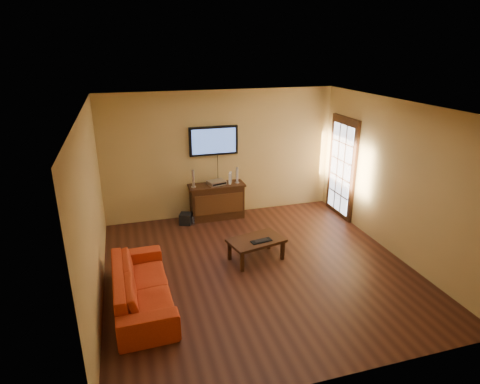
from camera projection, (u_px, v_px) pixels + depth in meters
name	position (u px, v px, depth m)	size (l,w,h in m)	color
ground_plane	(258.00, 268.00, 6.77)	(5.00, 5.00, 0.00)	black
room_walls	(248.00, 162.00, 6.75)	(5.00, 5.00, 5.00)	tan
french_door	(342.00, 169.00, 8.59)	(0.07, 1.02, 2.22)	black
media_console	(217.00, 201.00, 8.63)	(1.19, 0.45, 0.76)	black
television	(214.00, 141.00, 8.36)	(1.03, 0.08, 0.61)	black
coffee_table	(256.00, 242.00, 6.94)	(1.04, 0.76, 0.39)	black
sofa	(141.00, 280.00, 5.72)	(1.99, 0.58, 0.78)	#BE3515
speaker_left	(193.00, 179.00, 8.29)	(0.10, 0.10, 0.37)	silver
speaker_right	(237.00, 176.00, 8.56)	(0.09, 0.09, 0.35)	silver
av_receiver	(217.00, 182.00, 8.50)	(0.36, 0.26, 0.08)	silver
game_console	(230.00, 178.00, 8.54)	(0.05, 0.17, 0.24)	white
subwoofer	(186.00, 219.00, 8.41)	(0.23, 0.23, 0.23)	black
bottle	(193.00, 221.00, 8.36)	(0.07, 0.07, 0.19)	white
keyboard	(261.00, 241.00, 6.84)	(0.38, 0.20, 0.02)	black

